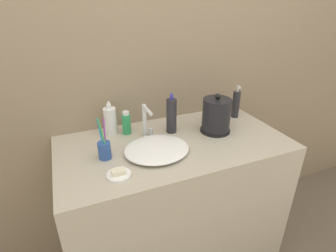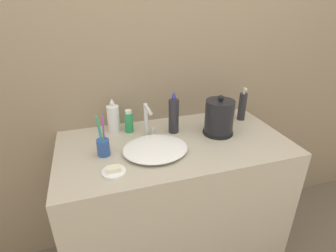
# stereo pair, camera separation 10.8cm
# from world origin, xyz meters

# --- Properties ---
(wall_back) EXTENTS (6.00, 0.04, 2.60)m
(wall_back) POSITION_xyz_m (0.00, 0.64, 1.30)
(wall_back) COLOR gray
(wall_back) RESTS_ON ground_plane
(vanity_counter) EXTENTS (1.20, 0.62, 0.88)m
(vanity_counter) POSITION_xyz_m (0.00, 0.31, 0.44)
(vanity_counter) COLOR #B7AD99
(vanity_counter) RESTS_ON ground_plane
(sink_basin) EXTENTS (0.32, 0.29, 0.04)m
(sink_basin) POSITION_xyz_m (-0.12, 0.25, 0.90)
(sink_basin) COLOR white
(sink_basin) RESTS_ON vanity_counter
(faucet) EXTENTS (0.06, 0.13, 0.18)m
(faucet) POSITION_xyz_m (-0.12, 0.42, 0.98)
(faucet) COLOR silver
(faucet) RESTS_ON vanity_counter
(electric_kettle) EXTENTS (0.17, 0.17, 0.22)m
(electric_kettle) POSITION_xyz_m (0.26, 0.34, 0.97)
(electric_kettle) COLOR black
(electric_kettle) RESTS_ON vanity_counter
(toothbrush_cup) EXTENTS (0.06, 0.06, 0.21)m
(toothbrush_cup) POSITION_xyz_m (-0.36, 0.29, 0.93)
(toothbrush_cup) COLOR #2D519E
(toothbrush_cup) RESTS_ON vanity_counter
(lotion_bottle) EXTENTS (0.05, 0.05, 0.20)m
(lotion_bottle) POSITION_xyz_m (0.49, 0.46, 0.96)
(lotion_bottle) COLOR #28282D
(lotion_bottle) RESTS_ON vanity_counter
(shampoo_bottle) EXTENTS (0.05, 0.05, 0.13)m
(shampoo_bottle) POSITION_xyz_m (-0.20, 0.50, 0.94)
(shampoo_bottle) COLOR #2D9956
(shampoo_bottle) RESTS_ON vanity_counter
(mouthwash_bottle) EXTENTS (0.06, 0.06, 0.24)m
(mouthwash_bottle) POSITION_xyz_m (0.03, 0.43, 0.98)
(mouthwash_bottle) COLOR #28282D
(mouthwash_bottle) RESTS_ON vanity_counter
(hand_cream_bottle) EXTENTS (0.07, 0.07, 0.19)m
(hand_cream_bottle) POSITION_xyz_m (-0.28, 0.54, 0.96)
(hand_cream_bottle) COLOR white
(hand_cream_bottle) RESTS_ON vanity_counter
(soap_dish) EXTENTS (0.10, 0.10, 0.03)m
(soap_dish) POSITION_xyz_m (-0.34, 0.13, 0.89)
(soap_dish) COLOR white
(soap_dish) RESTS_ON vanity_counter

